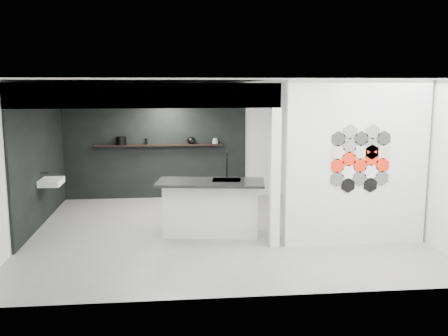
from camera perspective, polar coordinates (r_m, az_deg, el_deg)
floor at (r=9.49m, az=-0.42°, el=-7.21°), size 7.00×6.00×0.01m
partition_panel at (r=8.72m, az=14.94°, el=0.46°), size 2.45×0.15×2.80m
bay_clad_back at (r=12.12m, az=-7.91°, el=2.07°), size 4.40×0.04×2.35m
bay_clad_left at (r=10.49m, az=-20.20°, el=0.43°), size 0.04×4.00×2.35m
bulkhead at (r=10.06m, az=-8.47°, el=8.42°), size 4.40×4.00×0.40m
corner_column at (r=8.36m, az=5.83°, el=-1.20°), size 0.16×0.16×2.35m
fascia_beam at (r=8.14m, az=-9.05°, el=8.18°), size 4.40×0.16×0.40m
wall_basin at (r=10.30m, az=-19.13°, el=-1.51°), size 0.40×0.60×0.12m
display_shelf at (r=12.00m, az=-7.46°, el=2.61°), size 3.00×0.15×0.04m
kitchen_island at (r=9.12m, az=-1.49°, el=-4.46°), size 2.02×1.12×1.55m
stockpot at (r=12.04m, az=-11.66°, el=3.08°), size 0.25×0.25×0.20m
kettle at (r=11.99m, az=-3.76°, el=3.17°), size 0.24×0.24×0.17m
glass_bowl at (r=12.03m, az=-1.02°, el=3.01°), size 0.16×0.16×0.09m
glass_vase at (r=12.03m, az=-1.02°, el=3.11°), size 0.11×0.11×0.13m
bottle_dark at (r=12.00m, az=-8.89°, el=3.03°), size 0.06×0.06×0.15m
utensil_cup at (r=12.04m, az=-11.50°, el=2.85°), size 0.10×0.10×0.10m
hex_tile_cluster at (r=8.64m, az=15.38°, el=1.06°), size 1.04×0.02×1.16m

